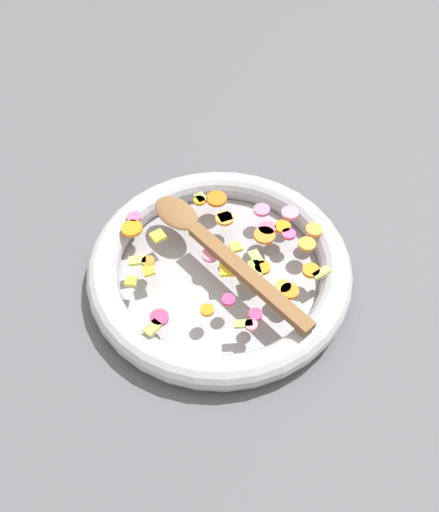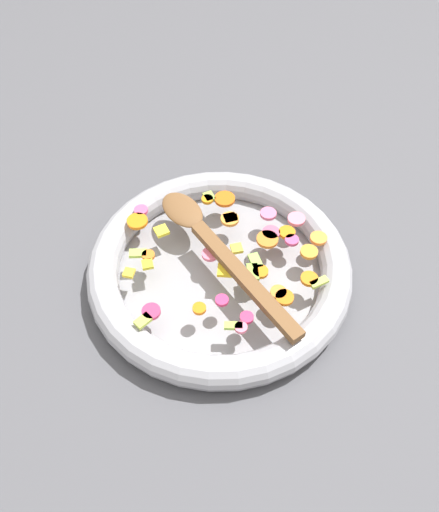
{
  "view_description": "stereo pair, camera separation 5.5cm",
  "coord_description": "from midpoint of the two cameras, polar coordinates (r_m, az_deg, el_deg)",
  "views": [
    {
      "loc": [
        0.49,
        -0.02,
        0.66
      ],
      "look_at": [
        0.0,
        0.0,
        0.05
      ],
      "focal_mm": 35.0,
      "sensor_mm": 36.0,
      "label": 1
    },
    {
      "loc": [
        0.49,
        0.04,
        0.66
      ],
      "look_at": [
        0.0,
        0.0,
        0.05
      ],
      "focal_mm": 35.0,
      "sensor_mm": 36.0,
      "label": 2
    }
  ],
  "objects": [
    {
      "name": "wooden_spoon",
      "position": [
        0.78,
        1.25,
        1.37
      ],
      "size": [
        0.29,
        0.25,
        0.01
      ],
      "color": "brown",
      "rests_on": "chopped_vegetables"
    },
    {
      "name": "chopped_vegetables",
      "position": [
        0.79,
        3.85,
        0.77
      ],
      "size": [
        0.29,
        0.33,
        0.01
      ],
      "color": "orange",
      "rests_on": "skillet"
    },
    {
      "name": "ground_plane",
      "position": [
        0.82,
        1.93,
        -2.26
      ],
      "size": [
        4.0,
        4.0,
        0.0
      ],
      "primitive_type": "plane",
      "color": "#4C4C51"
    },
    {
      "name": "skillet",
      "position": [
        0.8,
        1.97,
        -1.33
      ],
      "size": [
        0.42,
        0.42,
        0.05
      ],
      "color": "gray",
      "rests_on": "ground_plane"
    }
  ]
}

